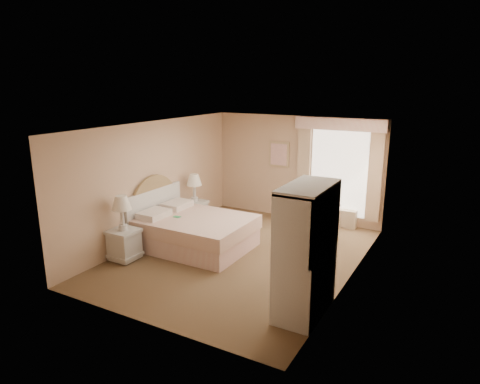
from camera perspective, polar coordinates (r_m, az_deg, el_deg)
The scene contains 9 objects.
room at distance 8.00m, azimuth 0.19°, elevation -0.19°, with size 4.21×5.51×2.51m.
window at distance 9.99m, azimuth 12.94°, elevation 2.98°, with size 2.05×0.22×2.51m.
framed_art at distance 10.51m, azimuth 5.22°, elevation 5.01°, with size 0.52×0.04×0.62m.
bed at distance 8.77m, azimuth -6.51°, elevation -5.03°, with size 2.16×1.70×1.50m.
nightstand_near at distance 8.35m, azimuth -15.24°, elevation -5.72°, with size 0.51×0.51×1.24m.
nightstand_far at distance 10.04m, azimuth -6.05°, elevation -1.90°, with size 0.50×0.50×1.20m.
round_table at distance 9.56m, azimuth 11.20°, elevation -2.77°, with size 0.68×0.68×0.72m.
cafe_chair at distance 9.02m, azimuth 8.50°, elevation -3.33°, with size 0.47×0.47×0.93m.
armoire at distance 6.25m, azimuth 8.80°, elevation -9.12°, with size 0.58×1.16×1.92m.
Camera 1 is at (3.73, -6.77, 3.30)m, focal length 32.00 mm.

